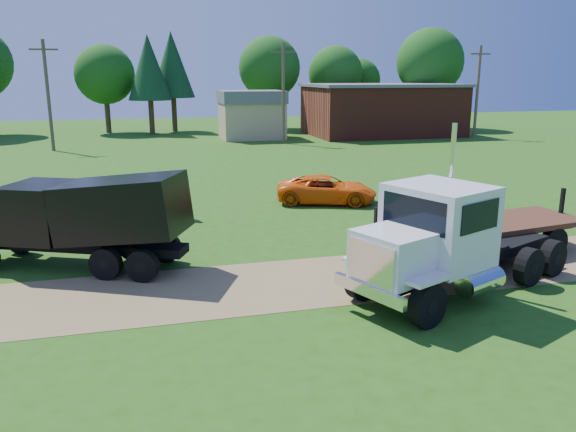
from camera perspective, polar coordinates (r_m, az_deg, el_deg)
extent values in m
plane|color=#284B10|center=(18.17, 8.40, -5.97)|extent=(140.00, 140.00, 0.00)
cube|color=olive|center=(18.17, 8.40, -5.96)|extent=(120.00, 4.20, 0.01)
cube|color=black|center=(17.57, 17.41, -4.28)|extent=(7.70, 4.02, 0.32)
cylinder|color=black|center=(14.70, 13.97, -8.79)|extent=(1.22, 0.80, 1.16)
cylinder|color=black|center=(14.70, 13.97, -8.79)|extent=(0.53, 0.52, 0.41)
cylinder|color=black|center=(16.08, 7.64, -6.45)|extent=(1.22, 0.80, 1.16)
cylinder|color=black|center=(16.08, 7.64, -6.45)|extent=(0.53, 0.52, 0.41)
cylinder|color=black|center=(18.48, 23.27, -4.76)|extent=(1.22, 0.80, 1.16)
cylinder|color=black|center=(18.48, 23.27, -4.76)|extent=(0.53, 0.52, 0.41)
cylinder|color=black|center=(19.59, 17.53, -3.21)|extent=(1.22, 0.80, 1.16)
cylinder|color=black|center=(19.59, 17.53, -3.21)|extent=(0.53, 0.52, 0.41)
cylinder|color=black|center=(19.65, 25.25, -3.88)|extent=(1.22, 0.80, 1.16)
cylinder|color=black|center=(19.65, 25.25, -3.88)|extent=(0.53, 0.52, 0.41)
cylinder|color=black|center=(20.70, 19.73, -2.47)|extent=(1.22, 0.80, 1.16)
cylinder|color=black|center=(20.70, 19.73, -2.47)|extent=(0.53, 0.52, 0.41)
cube|color=silver|center=(15.05, 10.97, -3.78)|extent=(2.45, 2.40, 1.27)
cube|color=silver|center=(14.39, 8.43, -4.73)|extent=(0.70, 1.49, 1.06)
cube|color=silver|center=(14.61, 8.18, -7.52)|extent=(1.10, 2.30, 0.32)
cube|color=silver|center=(16.17, 15.05, -0.81)|extent=(3.04, 3.20, 2.22)
cube|color=black|center=(15.22, 12.66, 0.27)|extent=(0.87, 1.97, 0.90)
cube|color=black|center=(15.34, 18.94, -0.05)|extent=(1.48, 0.66, 0.79)
cube|color=black|center=(16.84, 11.71, 1.64)|extent=(1.48, 0.66, 0.79)
cube|color=silver|center=(14.45, 14.13, -6.27)|extent=(1.35, 0.93, 0.11)
cube|color=silver|center=(15.85, 7.72, -4.13)|extent=(1.35, 0.93, 0.11)
cylinder|color=silver|center=(16.22, 18.94, -6.34)|extent=(1.61, 1.16, 0.63)
cylinder|color=silver|center=(17.39, 16.04, 1.07)|extent=(0.19, 0.19, 4.87)
cylinder|color=black|center=(18.52, 19.74, -2.74)|extent=(1.53, 1.53, 0.13)
cube|color=black|center=(19.81, -20.57, -2.80)|extent=(7.11, 3.89, 0.28)
cylinder|color=black|center=(22.14, -25.49, -2.18)|extent=(1.06, 0.71, 1.02)
cylinder|color=black|center=(22.14, -25.49, -2.18)|extent=(0.46, 0.46, 0.36)
cylinder|color=black|center=(18.37, -18.01, -4.64)|extent=(1.06, 0.71, 1.02)
cylinder|color=black|center=(18.37, -18.01, -4.64)|extent=(0.46, 0.46, 0.36)
cylinder|color=black|center=(20.02, -15.48, -2.91)|extent=(1.06, 0.71, 1.02)
cylinder|color=black|center=(20.02, -15.48, -2.91)|extent=(0.46, 0.46, 0.36)
cylinder|color=black|center=(17.86, -14.58, -4.93)|extent=(1.06, 0.71, 1.02)
cylinder|color=black|center=(17.86, -14.58, -4.93)|extent=(0.46, 0.46, 0.36)
cylinder|color=black|center=(19.55, -12.28, -3.13)|extent=(1.06, 0.71, 1.02)
cylinder|color=black|center=(19.55, -12.28, -3.13)|extent=(0.46, 0.46, 0.36)
cube|color=black|center=(21.11, -27.04, -0.50)|extent=(2.16, 2.12, 1.11)
cube|color=black|center=(20.17, -23.79, 0.45)|extent=(2.60, 2.78, 1.85)
cube|color=black|center=(20.60, -26.01, 1.66)|extent=(0.80, 1.70, 0.74)
cube|color=black|center=(18.70, -16.52, 0.80)|extent=(4.60, 3.69, 2.24)
imported|color=#F15F0B|center=(27.92, 3.95, 2.71)|extent=(5.38, 3.75, 1.36)
cube|color=#3D1E13|center=(20.61, 18.49, -0.98)|extent=(8.54, 3.64, 0.19)
cube|color=black|center=(20.68, 18.44, -1.67)|extent=(8.33, 2.20, 0.26)
cylinder|color=black|center=(18.37, 14.47, -4.35)|extent=(1.07, 0.45, 1.03)
cylinder|color=black|center=(20.05, 10.74, -2.59)|extent=(1.07, 0.45, 1.03)
cylinder|color=black|center=(21.81, 25.38, -2.37)|extent=(1.07, 0.45, 1.03)
cylinder|color=black|center=(23.24, 21.44, -1.02)|extent=(1.07, 0.45, 1.03)
cube|color=black|center=(18.12, 8.96, -0.74)|extent=(0.14, 0.14, 1.03)
cube|color=black|center=(23.32, 26.08, 1.31)|extent=(0.14, 0.14, 1.03)
imported|color=#999999|center=(25.16, -10.75, 1.51)|extent=(0.99, 0.99, 1.61)
cube|color=maroon|center=(61.06, 9.51, 10.48)|extent=(15.00, 10.00, 5.00)
cube|color=#5B5C61|center=(60.95, 9.62, 12.97)|extent=(15.40, 10.40, 0.30)
cube|color=tan|center=(56.87, -3.70, 9.68)|extent=(6.00, 5.00, 3.60)
cube|color=#5B5C61|center=(56.74, -3.74, 12.00)|extent=(6.20, 5.40, 1.20)
cylinder|color=#4C3F2B|center=(51.19, -23.18, 11.13)|extent=(0.28, 0.28, 9.00)
cube|color=#4C3F2B|center=(51.20, -23.59, 15.25)|extent=(2.20, 0.14, 0.14)
cylinder|color=#4C3F2B|center=(52.28, -0.47, 12.28)|extent=(0.28, 0.28, 9.00)
cube|color=#4C3F2B|center=(52.29, -0.48, 16.34)|extent=(2.20, 0.14, 0.14)
cylinder|color=#4C3F2B|center=(60.39, 18.67, 11.81)|extent=(0.28, 0.28, 9.00)
cube|color=#4C3F2B|center=(60.40, 18.96, 15.31)|extent=(2.20, 0.14, 0.14)
cylinder|color=#312414|center=(65.49, -17.83, 9.53)|extent=(0.56, 0.56, 3.36)
sphere|color=#1A4912|center=(65.33, -18.13, 13.51)|extent=(6.35, 6.35, 6.35)
cylinder|color=#312414|center=(65.11, -11.47, 10.09)|extent=(0.56, 0.56, 3.81)
cone|color=black|center=(64.98, -11.70, 14.83)|extent=(4.79, 4.79, 7.08)
cylinder|color=#312414|center=(67.30, -1.88, 10.47)|extent=(0.56, 0.56, 3.78)
sphere|color=#1A4912|center=(67.17, -1.91, 14.84)|extent=(7.13, 7.13, 7.13)
cylinder|color=#312414|center=(70.22, 4.75, 10.45)|extent=(0.56, 0.56, 3.45)
sphere|color=#1A4912|center=(70.08, 4.83, 14.27)|extent=(6.50, 6.50, 6.50)
cylinder|color=#312414|center=(69.96, 13.94, 10.35)|extent=(0.56, 0.56, 4.12)
sphere|color=#1A4912|center=(69.85, 14.22, 14.93)|extent=(7.77, 7.77, 7.77)
cylinder|color=#312414|center=(62.89, -13.69, 9.76)|extent=(0.56, 0.56, 3.64)
cone|color=black|center=(62.75, -13.97, 14.44)|extent=(4.57, 4.57, 6.75)
cylinder|color=#312414|center=(74.21, 7.06, 10.40)|extent=(0.56, 0.56, 2.96)
sphere|color=#1A4912|center=(74.06, 7.16, 13.50)|extent=(5.59, 5.59, 5.59)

